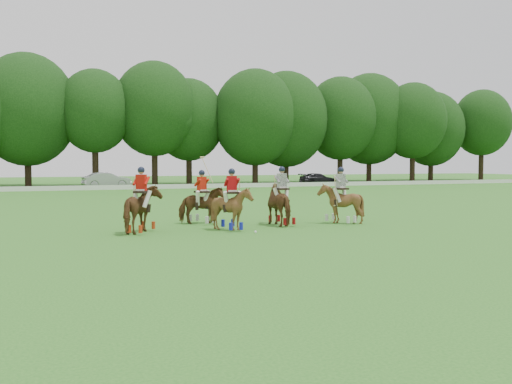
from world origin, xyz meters
name	(u,v)px	position (x,y,z in m)	size (l,w,h in m)	color
ground	(252,242)	(0.00, 0.00, 0.00)	(180.00, 180.00, 0.00)	#27681D
tree_line	(97,111)	(0.26, 48.05, 8.23)	(117.98, 14.32, 14.75)	black
boundary_rail	(107,187)	(0.00, 38.00, 0.22)	(120.00, 0.10, 0.44)	white
car_mid	(107,180)	(0.49, 42.50, 0.79)	(1.67, 4.78, 1.58)	#9A9A9F
car_right	(318,179)	(24.81, 42.50, 0.65)	(1.83, 4.50, 1.31)	black
polo_red_a	(142,209)	(-2.92, 3.71, 0.90)	(1.90, 2.26, 2.44)	#502F15
polo_red_b	(202,205)	(0.03, 5.91, 0.81)	(1.94, 1.81, 2.82)	#502F15
polo_red_c	(232,208)	(0.45, 3.28, 0.86)	(1.46, 1.62, 2.37)	#502F15
polo_stripe_a	(282,204)	(2.97, 4.21, 0.89)	(1.30, 2.13, 2.43)	#502F15
polo_stripe_b	(341,203)	(5.57, 3.89, 0.88)	(1.75, 1.87, 2.40)	#502F15
polo_ball	(256,232)	(0.98, 2.12, 0.04)	(0.09, 0.09, 0.09)	white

